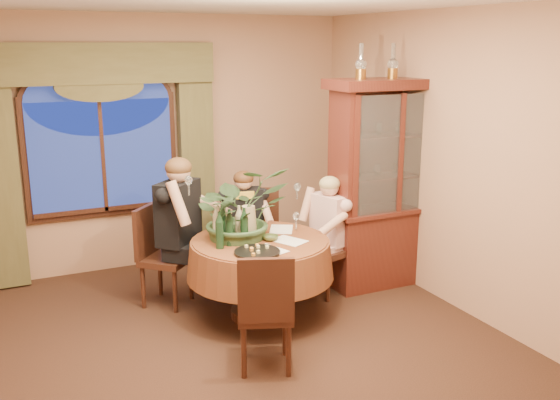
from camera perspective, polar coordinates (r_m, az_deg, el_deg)
name	(u,v)px	position (r m, az deg, el deg)	size (l,w,h in m)	color
floor	(240,354)	(5.29, -3.68, -13.87)	(5.00, 5.00, 0.00)	black
wall_back	(156,143)	(7.14, -11.30, 5.16)	(4.50, 4.50, 0.00)	#9C755D
wall_right	(466,165)	(5.97, 16.63, 3.10)	(5.00, 5.00, 0.00)	#9C755D
window	(103,157)	(6.97, -15.91, 3.84)	(1.62, 0.10, 1.32)	navy
arched_transom	(97,83)	(6.89, -16.35, 10.24)	(1.60, 0.06, 0.44)	navy
drapery_left	(0,177)	(6.86, -24.26, 1.94)	(0.38, 0.14, 2.32)	#494625
drapery_right	(196,161)	(7.18, -7.65, 3.57)	(0.38, 0.14, 2.32)	#494625
swag_valance	(97,64)	(6.80, -16.36, 11.89)	(2.45, 0.16, 0.42)	#494625
dining_table	(260,278)	(5.80, -1.80, -7.17)	(1.35, 1.35, 0.75)	maroon
china_cabinet	(388,184)	(6.53, 9.83, 1.47)	(1.33, 0.53, 2.14)	#3D1610
oil_lamp_left	(361,61)	(6.17, 7.42, 12.47)	(0.11, 0.11, 0.34)	#A5722D
oil_lamp_center	(393,61)	(6.38, 10.31, 12.41)	(0.11, 0.11, 0.34)	#A5722D
oil_lamp_right	(424,60)	(6.60, 13.00, 12.33)	(0.11, 0.11, 0.34)	#A5722D
chair_right	(328,248)	(6.32, 4.43, -4.37)	(0.42, 0.42, 0.96)	black
chair_back_right	(260,237)	(6.65, -1.86, -3.38)	(0.42, 0.42, 0.96)	black
chair_back	(166,257)	(6.14, -10.37, -5.14)	(0.42, 0.42, 0.96)	black
chair_front_left	(265,310)	(4.90, -1.38, -9.99)	(0.42, 0.42, 0.96)	black
person_pink	(330,235)	(6.31, 4.58, -3.17)	(0.44, 0.40, 1.22)	#CCA3A1
person_back	(179,232)	(6.04, -9.23, -2.92)	(0.52, 0.48, 1.46)	black
person_scarf	(244,227)	(6.54, -3.32, -2.50)	(0.44, 0.40, 1.22)	black
stoneware_vase	(249,222)	(5.70, -2.89, -2.01)	(0.16, 0.16, 0.30)	#917F5F
centerpiece_plant	(240,176)	(5.62, -3.71, 2.22)	(0.86, 0.96, 0.75)	#32512E
olive_bowl	(270,238)	(5.65, -0.88, -3.49)	(0.14, 0.14, 0.04)	#48572C
cheese_platter	(257,252)	(5.30, -2.10, -4.79)	(0.39, 0.39, 0.02)	black
wine_bottle_0	(230,227)	(5.49, -4.63, -2.51)	(0.07, 0.07, 0.33)	black
wine_bottle_1	(244,226)	(5.52, -3.28, -2.39)	(0.07, 0.07, 0.33)	black
wine_bottle_2	(239,224)	(5.59, -3.76, -2.16)	(0.07, 0.07, 0.33)	tan
wine_bottle_3	(220,230)	(5.41, -5.55, -2.75)	(0.07, 0.07, 0.33)	black
wine_bottle_4	(222,222)	(5.67, -5.30, -1.97)	(0.07, 0.07, 0.33)	black
wine_bottle_5	(217,224)	(5.61, -5.82, -2.16)	(0.07, 0.07, 0.33)	tan
tasting_paper_0	(289,241)	(5.63, 0.83, -3.75)	(0.21, 0.30, 0.00)	white
tasting_paper_1	(281,229)	(5.97, 0.12, -2.69)	(0.21, 0.30, 0.00)	white
tasting_paper_2	(269,250)	(5.38, -1.00, -4.60)	(0.21, 0.30, 0.00)	white
wine_glass_person_pink	(296,221)	(5.93, 1.48, -1.94)	(0.07, 0.07, 0.18)	silver
wine_glass_person_back	(216,225)	(5.83, -5.90, -2.31)	(0.07, 0.07, 0.18)	silver
wine_glass_person_scarf	(251,217)	(6.07, -2.66, -1.57)	(0.07, 0.07, 0.18)	silver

